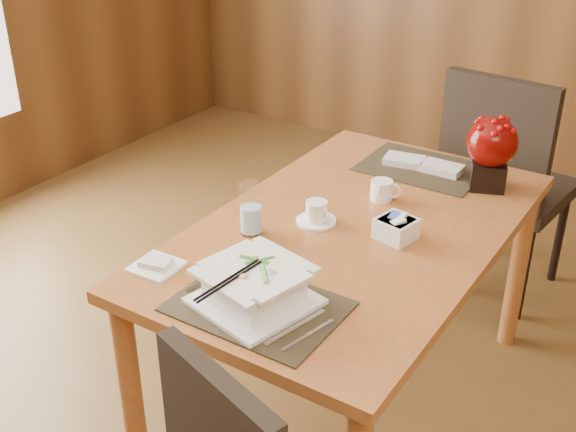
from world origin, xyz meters
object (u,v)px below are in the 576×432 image
Objects in this scene: bread_plate at (156,266)px; far_chair at (502,175)px; coffee_cup at (316,213)px; creamer_jug at (382,190)px; soup_setting at (254,287)px; dining_table at (353,251)px; water_glass at (251,209)px; sugar_caddy at (396,228)px; berry_decor at (491,149)px.

far_chair is at bearing 70.20° from bread_plate.
coffee_cup is 1.00× the size of bread_plate.
creamer_jug is 0.09× the size of far_chair.
soup_setting is at bearing -78.35° from coffee_cup.
creamer_jug reaches higher than dining_table.
far_chair is at bearing 95.76° from soup_setting.
creamer_jug is at bearing 93.27° from dining_table.
sugar_caddy is at bearing 28.63° from water_glass.
bread_plate is (-0.37, -0.55, 0.10)m from dining_table.
dining_table is 5.63× the size of berry_decor.
water_glass is 1.56× the size of sugar_caddy.
water_glass is 0.51m from creamer_jug.
creamer_jug is 0.42m from berry_decor.
sugar_caddy is (0.16, 0.55, -0.02)m from soup_setting.
far_chair reaches higher than coffee_cup.
bread_plate is (-0.36, -0.00, -0.05)m from soup_setting.
berry_decor is 1.99× the size of bread_plate.
water_glass is (-0.24, 0.33, 0.03)m from soup_setting.
far_chair is (0.56, 1.55, -0.16)m from bread_plate.
water_glass is at bearing -133.59° from creamer_jug.
dining_table is 0.39m from water_glass.
coffee_cup reaches higher than bread_plate.
creamer_jug reaches higher than sugar_caddy.
far_chair is at bearing 87.71° from sugar_caddy.
soup_setting reaches higher than creamer_jug.
bread_plate is (-0.25, -0.50, -0.03)m from coffee_cup.
berry_decor is at bearing 88.58° from soup_setting.
soup_setting reaches higher than coffee_cup.
creamer_jug is 0.85m from bread_plate.
coffee_cup is 0.69m from berry_decor.
far_chair is at bearing 98.96° from berry_decor.
soup_setting is 0.33× the size of far_chair.
dining_table is 0.20m from sugar_caddy.
far_chair is at bearing 73.70° from coffee_cup.
dining_table is at bearing 85.53° from far_chair.
bread_plate is at bearing -108.87° from water_glass.
water_glass is 1.74× the size of creamer_jug.
soup_setting is 0.51m from coffee_cup.
soup_setting is at bearing -106.65° from sugar_caddy.
soup_setting is 3.08× the size of sugar_caddy.
water_glass is at bearing 71.13° from bread_plate.
creamer_jug is 0.37× the size of berry_decor.
dining_table is 0.18m from coffee_cup.
coffee_cup is 0.50× the size of berry_decor.
water_glass reaches higher than coffee_cup.
creamer_jug is at bearing 103.09° from soup_setting.
bread_plate is at bearing -116.61° from coffee_cup.
dining_table is at bearing -116.83° from berry_decor.
water_glass is 1.32m from far_chair.
water_glass is 0.65× the size of berry_decor.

